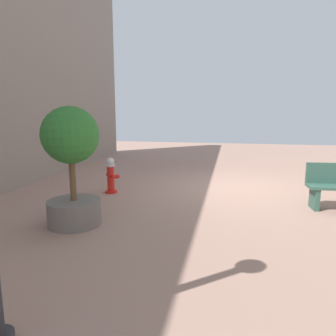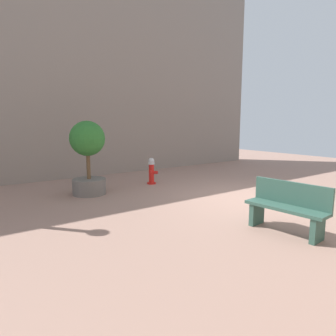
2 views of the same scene
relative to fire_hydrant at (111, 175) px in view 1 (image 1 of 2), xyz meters
The scene contains 3 objects.
ground_plane 3.36m from the fire_hydrant, 161.13° to the right, with size 23.40×23.40×0.00m, color #9E7A6B.
fire_hydrant is the anchor object (origin of this frame).
planter_tree 2.39m from the fire_hydrant, 94.66° to the left, with size 0.99×0.99×2.11m.
Camera 1 is at (0.25, 8.34, 2.03)m, focal length 33.82 mm.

